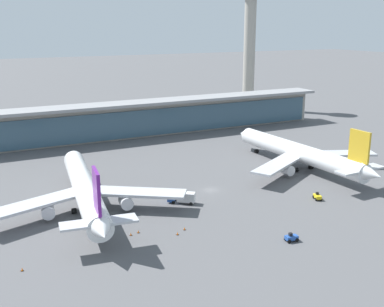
% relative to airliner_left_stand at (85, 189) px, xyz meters
% --- Properties ---
extents(ground_plane, '(1200.00, 1200.00, 0.00)m').
position_rel_airliner_left_stand_xyz_m(ground_plane, '(36.23, -1.15, -5.55)').
color(ground_plane, '#515154').
extents(airliner_left_stand, '(50.52, 66.20, 17.64)m').
position_rel_airliner_left_stand_xyz_m(airliner_left_stand, '(0.00, 0.00, 0.00)').
color(airliner_left_stand, white).
rests_on(airliner_left_stand, ground).
extents(airliner_centre_stand, '(50.89, 66.26, 17.64)m').
position_rel_airliner_left_stand_xyz_m(airliner_centre_stand, '(72.81, 3.50, 0.00)').
color(airliner_centre_stand, white).
rests_on(airliner_centre_stand, ground).
extents(service_truck_under_wing_blue, '(7.20, 6.26, 3.10)m').
position_rel_airliner_left_stand_xyz_m(service_truck_under_wing_blue, '(24.55, -7.30, -3.86)').
color(service_truck_under_wing_blue, '#234C9E').
rests_on(service_truck_under_wing_blue, ground).
extents(service_truck_mid_apron_yellow, '(2.57, 3.27, 2.05)m').
position_rel_airliner_left_stand_xyz_m(service_truck_mid_apron_yellow, '(58.76, -21.24, -4.68)').
color(service_truck_mid_apron_yellow, yellow).
rests_on(service_truck_mid_apron_yellow, ground).
extents(service_truck_by_tail_olive, '(2.84, 3.33, 2.05)m').
position_rel_airliner_left_stand_xyz_m(service_truck_by_tail_olive, '(80.72, -7.30, -4.68)').
color(service_truck_by_tail_olive, olive).
rests_on(service_truck_by_tail_olive, ground).
extents(service_truck_on_taxiway_blue, '(3.04, 2.03, 2.05)m').
position_rel_airliner_left_stand_xyz_m(service_truck_on_taxiway_blue, '(35.93, -39.05, -4.68)').
color(service_truck_on_taxiway_blue, '#234C9E').
rests_on(service_truck_on_taxiway_blue, ground).
extents(terminal_building, '(188.91, 12.80, 15.20)m').
position_rel_airliner_left_stand_xyz_m(terminal_building, '(36.23, 73.17, 2.31)').
color(terminal_building, '#9E998E').
rests_on(terminal_building, ground).
extents(control_tower, '(12.00, 12.00, 74.10)m').
position_rel_airliner_left_stand_xyz_m(control_tower, '(122.31, 111.20, 34.82)').
color(control_tower, '#9E998E').
rests_on(control_tower, ground).
extents(safety_cone_alpha, '(0.62, 0.62, 0.70)m').
position_rel_airliner_left_stand_xyz_m(safety_cone_alpha, '(14.74, -24.67, -5.24)').
color(safety_cone_alpha, orange).
rests_on(safety_cone_alpha, ground).
extents(safety_cone_bravo, '(0.62, 0.62, 0.70)m').
position_rel_airliner_left_stand_xyz_m(safety_cone_bravo, '(5.06, -20.15, -5.24)').
color(safety_cone_bravo, orange).
rests_on(safety_cone_bravo, ground).
extents(safety_cone_charlie, '(0.62, 0.62, 0.70)m').
position_rel_airliner_left_stand_xyz_m(safety_cone_charlie, '(7.08, -19.62, -5.24)').
color(safety_cone_charlie, orange).
rests_on(safety_cone_charlie, ground).
extents(safety_cone_delta, '(0.62, 0.62, 0.70)m').
position_rel_airliner_left_stand_xyz_m(safety_cone_delta, '(17.35, -22.93, -5.24)').
color(safety_cone_delta, orange).
rests_on(safety_cone_delta, ground).
extents(safety_cone_echo, '(0.62, 0.62, 0.70)m').
position_rel_airliner_left_stand_xyz_m(safety_cone_echo, '(-19.46, -26.01, -5.24)').
color(safety_cone_echo, orange).
rests_on(safety_cone_echo, ground).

